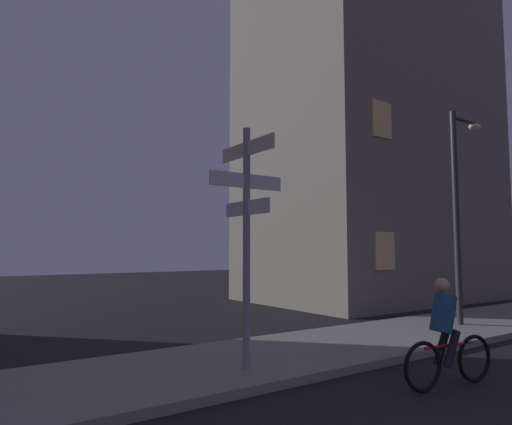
% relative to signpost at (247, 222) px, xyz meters
% --- Properties ---
extents(sidewalk_kerb, '(40.00, 3.00, 0.14)m').
position_rel_signpost_xyz_m(sidewalk_kerb, '(0.16, 0.65, -2.42)').
color(sidewalk_kerb, gray).
rests_on(sidewalk_kerb, ground_plane).
extents(signpost, '(1.40, 1.51, 3.91)m').
position_rel_signpost_xyz_m(signpost, '(0.00, 0.00, 0.00)').
color(signpost, gray).
rests_on(signpost, sidewalk_kerb).
extents(street_lamp, '(1.36, 0.28, 5.54)m').
position_rel_signpost_xyz_m(street_lamp, '(7.06, 0.50, 0.93)').
color(street_lamp, '#2D2D30').
rests_on(street_lamp, sidewalk_kerb).
extents(cyclist, '(1.81, 0.38, 1.61)m').
position_rel_signpost_xyz_m(cyclist, '(2.14, -2.16, -1.74)').
color(cyclist, black).
rests_on(cyclist, ground_plane).
extents(building_right_block, '(9.95, 6.78, 15.79)m').
position_rel_signpost_xyz_m(building_right_block, '(10.83, 6.75, 5.41)').
color(building_right_block, slate).
rests_on(building_right_block, ground_plane).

